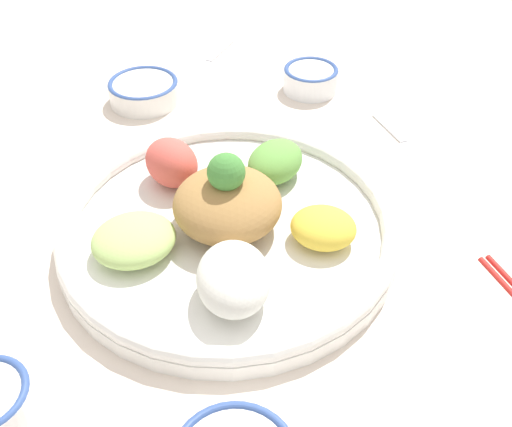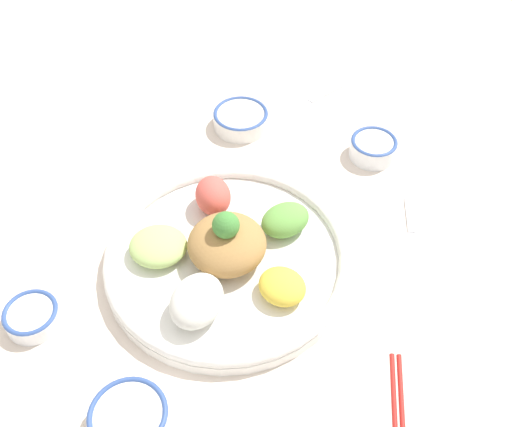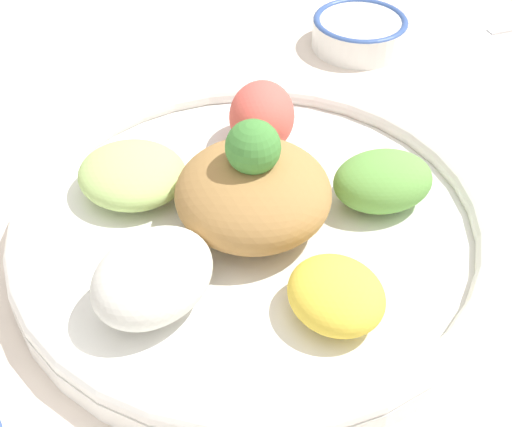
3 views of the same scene
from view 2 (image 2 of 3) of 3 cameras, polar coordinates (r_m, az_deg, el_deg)
The scene contains 8 objects.
ground_plane at distance 0.97m, azimuth -1.89°, elevation -5.22°, with size 2.40×2.40×0.00m, color silver.
salad_platter at distance 0.95m, azimuth -2.84°, elevation -3.96°, with size 0.39×0.39×0.12m.
sauce_bowl_red at distance 1.20m, azimuth -1.46°, elevation 9.03°, with size 0.11×0.11×0.04m.
rice_bowl_blue at distance 1.15m, azimuth 11.10°, elevation 6.22°, with size 0.09×0.09×0.04m.
sauce_bowl_dark at distance 0.96m, azimuth -20.57°, elevation -9.13°, with size 0.08×0.08×0.03m.
sauce_bowl_far at distance 0.83m, azimuth -11.96°, elevation -18.62°, with size 0.10×0.10×0.04m.
serving_spoon_main at distance 1.28m, azimuth 5.19°, elevation 10.63°, with size 0.12×0.11×0.01m.
serving_spoon_extra at distance 1.05m, azimuth 14.58°, elevation -1.44°, with size 0.04×0.12×0.01m.
Camera 2 is at (-0.04, 0.58, 0.78)m, focal length 42.00 mm.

